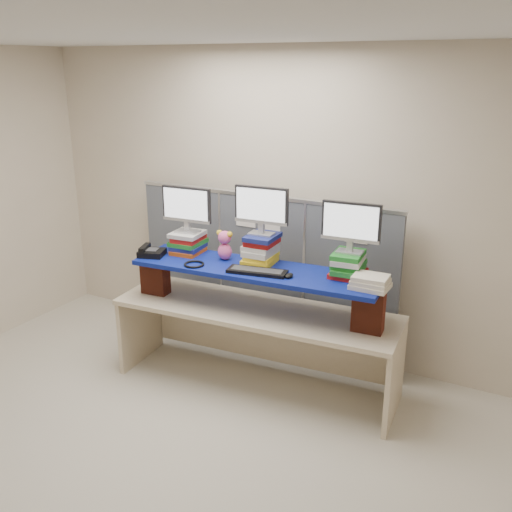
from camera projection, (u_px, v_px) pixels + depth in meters
The scene contains 18 objects.
room at pixel (131, 268), 3.62m from camera, with size 5.00×4.00×2.80m.
cubicle_partition at pixel (262, 274), 5.31m from camera, with size 2.60×0.06×1.53m.
desk at pixel (256, 324), 4.74m from camera, with size 2.42×0.89×0.72m.
brick_pier_left at pixel (155, 276), 4.96m from camera, with size 0.23×0.13×0.32m, color maroon.
brick_pier_right at pixel (368, 312), 4.24m from camera, with size 0.23×0.13×0.32m, color maroon.
blue_board at pixel (256, 270), 4.59m from camera, with size 2.04×0.51×0.04m, color navy.
book_stack_left at pixel (188, 242), 4.92m from camera, with size 0.27×0.31×0.19m.
book_stack_center at pixel (261, 249), 4.65m from camera, with size 0.28×0.31×0.25m.
book_stack_right at pixel (348, 264), 4.38m from camera, with size 0.26×0.33×0.19m.
monitor_left at pixel (187, 207), 4.82m from camera, with size 0.45×0.14×0.39m.
monitor_center at pixel (261, 208), 4.53m from camera, with size 0.45×0.14×0.39m.
monitor_right at pixel (351, 224), 4.27m from camera, with size 0.45×0.14×0.39m.
keyboard at pixel (257, 271), 4.46m from camera, with size 0.49×0.24×0.03m.
mouse at pixel (289, 276), 4.37m from camera, with size 0.05×0.10×0.03m, color black.
desk_phone at pixel (151, 252), 4.86m from camera, with size 0.26×0.24×0.09m.
headset at pixel (194, 264), 4.63m from camera, with size 0.17×0.17×0.02m, color black.
plush_toy at pixel (225, 245), 4.73m from camera, with size 0.15×0.11×0.25m.
binder_stack at pixel (370, 282), 4.15m from camera, with size 0.28×0.22×0.10m.
Camera 1 is at (2.33, -2.61, 2.63)m, focal length 40.00 mm.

